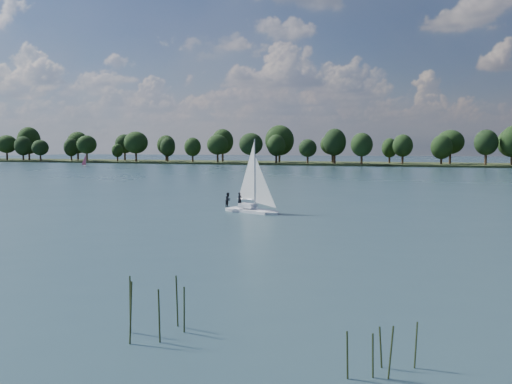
% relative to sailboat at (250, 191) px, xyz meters
% --- Properties ---
extents(ground, '(700.00, 700.00, 0.00)m').
position_rel_sailboat_xyz_m(ground, '(-1.81, 66.46, -2.43)').
color(ground, '#233342').
rests_on(ground, ground).
extents(far_shore, '(660.00, 40.00, 1.50)m').
position_rel_sailboat_xyz_m(far_shore, '(-1.81, 178.46, -2.43)').
color(far_shore, black).
rests_on(far_shore, ground).
extents(sailboat, '(6.83, 4.10, 8.70)m').
position_rel_sailboat_xyz_m(sailboat, '(0.00, 0.00, 0.00)').
color(sailboat, white).
rests_on(sailboat, ground).
extents(dinghy_pink, '(3.32, 2.50, 4.96)m').
position_rel_sailboat_xyz_m(dinghy_pink, '(-114.50, 120.52, -1.26)').
color(dinghy_pink, white).
rests_on(dinghy_pink, ground).
extents(pontoon, '(4.29, 2.67, 0.50)m').
position_rel_sailboat_xyz_m(pontoon, '(-167.23, 158.32, -2.43)').
color(pontoon, '#525557').
rests_on(pontoon, ground).
extents(treeline, '(562.90, 73.65, 18.50)m').
position_rel_sailboat_xyz_m(treeline, '(-8.65, 175.21, 5.74)').
color(treeline, black).
rests_on(treeline, ground).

